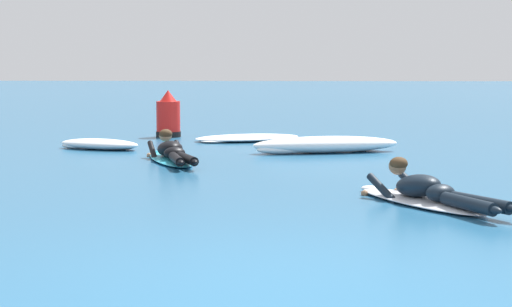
# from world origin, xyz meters

# --- Properties ---
(ground_plane) EXTENTS (120.00, 120.00, 0.00)m
(ground_plane) POSITION_xyz_m (0.00, 10.00, 0.00)
(ground_plane) COLOR #235B84
(surfer_near) EXTENTS (1.61, 2.42, 0.54)m
(surfer_near) POSITION_xyz_m (1.49, 3.57, 0.14)
(surfer_near) COLOR silver
(surfer_near) RESTS_ON ground
(surfer_far) EXTENTS (1.26, 2.60, 0.54)m
(surfer_far) POSITION_xyz_m (-1.97, 7.63, 0.14)
(surfer_far) COLOR #2DB2D1
(surfer_far) RESTS_ON ground
(whitewater_mid_left) EXTENTS (1.72, 1.12, 0.20)m
(whitewater_mid_left) POSITION_xyz_m (-3.60, 9.61, 0.09)
(whitewater_mid_left) COLOR white
(whitewater_mid_left) RESTS_ON ground
(whitewater_mid_right) EXTENTS (2.50, 1.98, 0.12)m
(whitewater_mid_right) POSITION_xyz_m (-0.99, 11.56, 0.06)
(whitewater_mid_right) COLOR white
(whitewater_mid_right) RESTS_ON ground
(whitewater_back) EXTENTS (2.73, 1.32, 0.29)m
(whitewater_back) POSITION_xyz_m (0.55, 9.23, 0.14)
(whitewater_back) COLOR white
(whitewater_back) RESTS_ON ground
(channel_marker_buoy) EXTENTS (0.53, 0.53, 1.01)m
(channel_marker_buoy) POSITION_xyz_m (-2.74, 12.35, 0.40)
(channel_marker_buoy) COLOR red
(channel_marker_buoy) RESTS_ON ground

